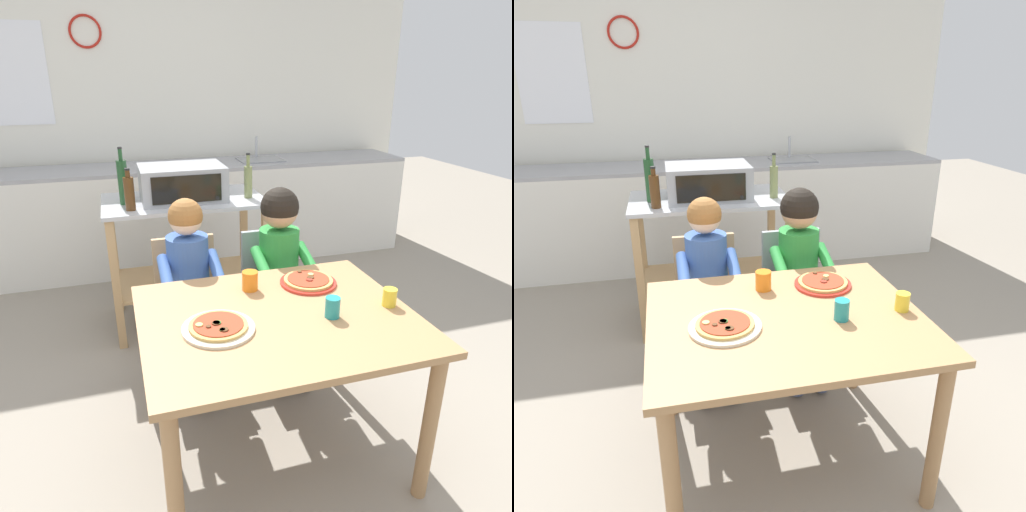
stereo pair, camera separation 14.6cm
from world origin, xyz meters
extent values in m
plane|color=gray|center=(0.00, 1.15, 0.00)|extent=(11.48, 11.48, 0.00)
cube|color=white|center=(0.00, 2.93, 1.35)|extent=(4.60, 0.12, 2.70)
cube|color=white|center=(-1.29, 2.87, 1.65)|extent=(0.56, 0.01, 0.80)
torus|color=red|center=(-0.68, 2.86, 1.98)|extent=(0.26, 0.02, 0.26)
cube|color=silver|center=(0.00, 2.52, 0.44)|extent=(4.14, 0.60, 0.88)
cube|color=#9E9EA3|center=(0.00, 2.52, 0.89)|extent=(4.14, 0.60, 0.03)
cube|color=gray|center=(0.72, 2.52, 0.91)|extent=(0.40, 0.33, 0.02)
cylinder|color=#B7BABF|center=(0.72, 2.64, 1.01)|extent=(0.02, 0.02, 0.20)
cube|color=#B7BABF|center=(-0.16, 1.41, 0.87)|extent=(1.05, 0.62, 0.02)
cube|color=tan|center=(-0.16, 1.41, 0.31)|extent=(0.97, 0.57, 0.02)
cube|color=tan|center=(-0.64, 1.14, 0.43)|extent=(0.05, 0.05, 0.86)
cube|color=tan|center=(0.33, 1.14, 0.43)|extent=(0.05, 0.05, 0.86)
cube|color=tan|center=(-0.64, 1.68, 0.43)|extent=(0.05, 0.05, 0.86)
cube|color=tan|center=(0.33, 1.68, 0.43)|extent=(0.05, 0.05, 0.86)
cube|color=#999BA0|center=(-0.16, 1.39, 1.00)|extent=(0.54, 0.38, 0.22)
cube|color=black|center=(-0.16, 1.20, 1.00)|extent=(0.43, 0.01, 0.17)
cylinder|color=black|center=(0.02, 1.20, 0.93)|extent=(0.02, 0.01, 0.02)
cylinder|color=#4C2D14|center=(-0.51, 1.23, 0.99)|extent=(0.06, 0.06, 0.20)
cylinder|color=#4C2D14|center=(-0.51, 1.23, 1.11)|extent=(0.03, 0.03, 0.04)
cylinder|color=black|center=(-0.51, 1.23, 1.14)|extent=(0.03, 0.03, 0.01)
cylinder|color=olive|center=(0.26, 1.31, 0.99)|extent=(0.05, 0.05, 0.21)
cylinder|color=olive|center=(0.26, 1.31, 1.13)|extent=(0.02, 0.02, 0.07)
cylinder|color=black|center=(0.26, 1.31, 1.17)|extent=(0.03, 0.03, 0.01)
cylinder|color=#1E4723|center=(-0.53, 1.38, 1.02)|extent=(0.06, 0.06, 0.28)
cylinder|color=#1E4723|center=(-0.53, 1.38, 1.20)|extent=(0.02, 0.02, 0.07)
cylinder|color=black|center=(-0.53, 1.38, 1.24)|extent=(0.03, 0.03, 0.01)
cube|color=#AD7F51|center=(0.00, 0.00, 0.71)|extent=(1.13, 0.92, 0.03)
cylinder|color=#AD7F51|center=(-0.50, -0.40, 0.35)|extent=(0.06, 0.06, 0.70)
cylinder|color=#AD7F51|center=(0.50, -0.40, 0.35)|extent=(0.06, 0.06, 0.70)
cylinder|color=#AD7F51|center=(-0.50, 0.40, 0.35)|extent=(0.06, 0.06, 0.70)
cylinder|color=#AD7F51|center=(0.50, 0.40, 0.35)|extent=(0.06, 0.06, 0.70)
cube|color=tan|center=(-0.26, 0.68, 0.44)|extent=(0.36, 0.36, 0.04)
cube|color=tan|center=(-0.26, 0.84, 0.63)|extent=(0.34, 0.03, 0.38)
cylinder|color=tan|center=(-0.11, 0.53, 0.22)|extent=(0.03, 0.03, 0.42)
cylinder|color=tan|center=(-0.41, 0.53, 0.22)|extent=(0.03, 0.03, 0.42)
cylinder|color=tan|center=(-0.11, 0.83, 0.22)|extent=(0.03, 0.03, 0.42)
cylinder|color=tan|center=(-0.41, 0.83, 0.22)|extent=(0.03, 0.03, 0.42)
cube|color=gray|center=(0.24, 0.66, 0.44)|extent=(0.36, 0.36, 0.04)
cube|color=gray|center=(0.24, 0.82, 0.63)|extent=(0.34, 0.03, 0.38)
cylinder|color=gray|center=(0.39, 0.51, 0.22)|extent=(0.03, 0.03, 0.42)
cylinder|color=gray|center=(0.09, 0.51, 0.22)|extent=(0.03, 0.03, 0.42)
cylinder|color=gray|center=(0.39, 0.81, 0.22)|extent=(0.03, 0.03, 0.42)
cylinder|color=gray|center=(0.09, 0.81, 0.22)|extent=(0.03, 0.03, 0.42)
cube|color=#424C6B|center=(-0.19, 0.54, 0.48)|extent=(0.10, 0.30, 0.10)
cylinder|color=#424C6B|center=(-0.19, 0.41, 0.24)|extent=(0.08, 0.08, 0.44)
cube|color=#424C6B|center=(-0.33, 0.54, 0.48)|extent=(0.10, 0.30, 0.10)
cylinder|color=#424C6B|center=(-0.33, 0.41, 0.24)|extent=(0.08, 0.08, 0.44)
cylinder|color=#3D60A8|center=(-0.13, 0.58, 0.72)|extent=(0.06, 0.26, 0.15)
cylinder|color=#3D60A8|center=(-0.39, 0.58, 0.72)|extent=(0.06, 0.26, 0.15)
cylinder|color=#3D60A8|center=(-0.26, 0.68, 0.68)|extent=(0.22, 0.22, 0.40)
sphere|color=beige|center=(-0.26, 0.68, 0.97)|extent=(0.17, 0.17, 0.17)
sphere|color=#9E6633|center=(-0.26, 0.68, 0.99)|extent=(0.18, 0.18, 0.18)
cube|color=#424C6B|center=(0.31, 0.52, 0.48)|extent=(0.10, 0.30, 0.10)
cylinder|color=#424C6B|center=(0.31, 0.39, 0.24)|extent=(0.08, 0.08, 0.44)
cube|color=#424C6B|center=(0.17, 0.52, 0.48)|extent=(0.10, 0.30, 0.10)
cylinder|color=#424C6B|center=(0.17, 0.39, 0.24)|extent=(0.08, 0.08, 0.44)
cylinder|color=green|center=(0.37, 0.56, 0.71)|extent=(0.06, 0.26, 0.15)
cylinder|color=green|center=(0.11, 0.56, 0.71)|extent=(0.06, 0.26, 0.15)
cylinder|color=green|center=(0.24, 0.66, 0.68)|extent=(0.22, 0.22, 0.39)
sphere|color=tan|center=(0.24, 0.66, 0.98)|extent=(0.20, 0.20, 0.20)
sphere|color=black|center=(0.24, 0.66, 1.00)|extent=(0.21, 0.21, 0.21)
cylinder|color=beige|center=(-0.26, -0.04, 0.74)|extent=(0.29, 0.29, 0.01)
cylinder|color=tan|center=(-0.26, -0.04, 0.75)|extent=(0.23, 0.23, 0.01)
cylinder|color=#B23D23|center=(-0.26, -0.04, 0.76)|extent=(0.20, 0.20, 0.00)
cylinder|color=#563319|center=(-0.30, -0.06, 0.76)|extent=(0.02, 0.02, 0.01)
cylinder|color=#386628|center=(-0.26, -0.10, 0.76)|extent=(0.02, 0.02, 0.01)
cylinder|color=#386628|center=(-0.26, -0.04, 0.76)|extent=(0.03, 0.03, 0.01)
cylinder|color=#DBC666|center=(-0.33, -0.03, 0.76)|extent=(0.03, 0.03, 0.01)
cylinder|color=#563319|center=(-0.25, -0.10, 0.76)|extent=(0.03, 0.03, 0.01)
cylinder|color=#563319|center=(-0.27, -0.04, 0.76)|extent=(0.03, 0.03, 0.01)
cylinder|color=red|center=(0.24, 0.25, 0.74)|extent=(0.27, 0.27, 0.01)
cylinder|color=tan|center=(0.24, 0.25, 0.75)|extent=(0.23, 0.23, 0.01)
cylinder|color=#B23D23|center=(0.24, 0.25, 0.76)|extent=(0.20, 0.20, 0.00)
cylinder|color=maroon|center=(0.24, 0.23, 0.76)|extent=(0.03, 0.03, 0.01)
cylinder|color=#563319|center=(0.23, 0.33, 0.76)|extent=(0.02, 0.02, 0.01)
cylinder|color=#563319|center=(0.26, 0.25, 0.76)|extent=(0.03, 0.03, 0.01)
cylinder|color=#DBC666|center=(0.27, 0.28, 0.76)|extent=(0.03, 0.03, 0.01)
cylinder|color=teal|center=(0.21, -0.08, 0.77)|extent=(0.06, 0.06, 0.09)
cylinder|color=yellow|center=(0.49, -0.06, 0.77)|extent=(0.06, 0.06, 0.08)
cylinder|color=orange|center=(-0.04, 0.27, 0.77)|extent=(0.07, 0.07, 0.09)
camera|label=1|loc=(-0.58, -1.59, 1.66)|focal=32.56mm
camera|label=2|loc=(-0.44, -1.63, 1.66)|focal=32.56mm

